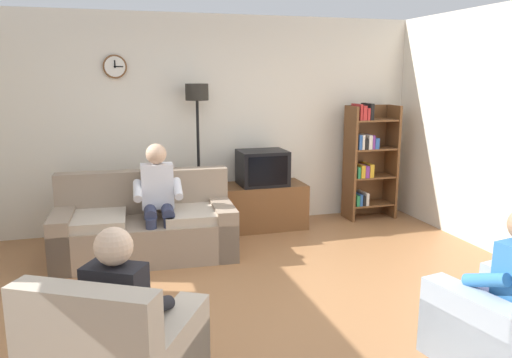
% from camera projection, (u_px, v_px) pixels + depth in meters
% --- Properties ---
extents(ground_plane, '(12.00, 12.00, 0.00)m').
position_uv_depth(ground_plane, '(270.00, 308.00, 4.28)').
color(ground_plane, '#9E6B42').
extents(back_wall_assembly, '(6.20, 0.17, 2.70)m').
position_uv_depth(back_wall_assembly, '(207.00, 122.00, 6.51)').
color(back_wall_assembly, silver).
rests_on(back_wall_assembly, ground_plane).
extents(couch, '(1.94, 0.98, 0.90)m').
position_uv_depth(couch, '(146.00, 228.00, 5.48)').
color(couch, gray).
rests_on(couch, ground_plane).
extents(tv_stand, '(1.10, 0.56, 0.58)m').
position_uv_depth(tv_stand, '(262.00, 206.00, 6.51)').
color(tv_stand, brown).
rests_on(tv_stand, ground_plane).
extents(tv, '(0.60, 0.49, 0.44)m').
position_uv_depth(tv, '(262.00, 168.00, 6.38)').
color(tv, black).
rests_on(tv, tv_stand).
extents(bookshelf, '(0.68, 0.36, 1.58)m').
position_uv_depth(bookshelf, '(367.00, 159.00, 6.89)').
color(bookshelf, brown).
rests_on(bookshelf, ground_plane).
extents(floor_lamp, '(0.28, 0.28, 1.85)m').
position_uv_depth(floor_lamp, '(197.00, 117.00, 6.15)').
color(floor_lamp, black).
rests_on(floor_lamp, ground_plane).
extents(person_on_couch, '(0.53, 0.55, 1.24)m').
position_uv_depth(person_on_couch, '(158.00, 195.00, 5.34)').
color(person_on_couch, silver).
rests_on(person_on_couch, ground_plane).
extents(person_in_left_armchair, '(0.61, 0.63, 1.12)m').
position_uv_depth(person_in_left_armchair, '(125.00, 307.00, 2.98)').
color(person_in_left_armchair, black).
rests_on(person_in_left_armchair, ground_plane).
extents(person_in_right_armchair, '(0.56, 0.58, 1.12)m').
position_uv_depth(person_in_right_armchair, '(507.00, 280.00, 3.38)').
color(person_in_right_armchair, '#3372B2').
rests_on(person_in_right_armchair, ground_plane).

